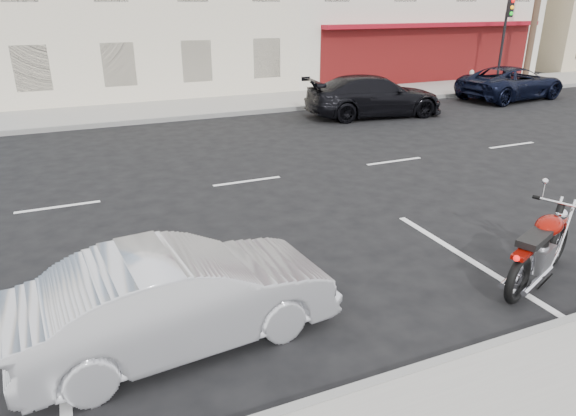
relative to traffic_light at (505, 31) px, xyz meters
name	(u,v)px	position (x,y,z in m)	size (l,w,h in m)	color
ground	(325,171)	(-13.50, -8.33, -2.56)	(120.00, 120.00, 0.00)	black
sidewalk_far	(85,116)	(-18.50, 0.37, -2.48)	(80.00, 3.40, 0.15)	gray
curb_far	(88,126)	(-18.50, -1.33, -2.48)	(80.00, 0.12, 0.16)	gray
traffic_light	(505,31)	(0.00, 0.00, 0.00)	(0.26, 0.30, 3.80)	black
fire_hydrant	(471,77)	(-1.50, 0.17, -2.03)	(0.20, 0.20, 0.72)	beige
motorcycle	(559,234)	(-12.38, -13.99, -2.05)	(2.09, 1.06, 1.11)	black
sedan_silver	(180,297)	(-18.16, -13.66, -1.94)	(1.30, 3.74, 1.23)	#B7B9C0
suv_far	(512,83)	(-1.89, -2.65, -1.89)	(2.22, 4.82, 1.34)	black
car_far	(374,96)	(-8.98, -3.29, -1.84)	(2.00, 4.92, 1.43)	black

